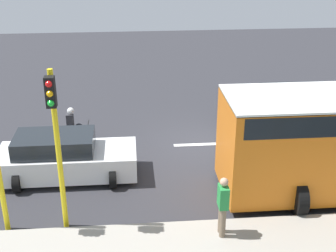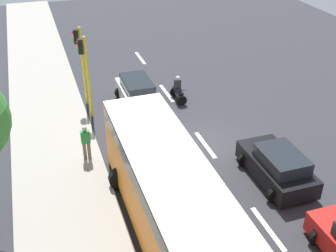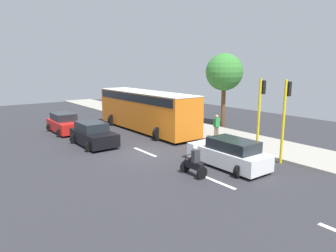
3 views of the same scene
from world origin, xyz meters
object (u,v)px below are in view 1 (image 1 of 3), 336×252
at_px(motorcycle, 74,130).
at_px(pedestrian_by_tree, 223,205).
at_px(car_black, 282,107).
at_px(traffic_light_midblock, 56,131).
at_px(car_white, 65,158).

relative_size(motorcycle, pedestrian_by_tree, 0.91).
distance_m(car_black, motorcycle, 8.49).
height_order(pedestrian_by_tree, traffic_light_midblock, traffic_light_midblock).
distance_m(pedestrian_by_tree, traffic_light_midblock, 4.62).
bearing_deg(pedestrian_by_tree, car_black, 151.91).
xyz_separation_m(car_black, pedestrian_by_tree, (7.45, -3.98, 0.35)).
height_order(motorcycle, pedestrian_by_tree, pedestrian_by_tree).
bearing_deg(car_white, motorcycle, 178.22).
xyz_separation_m(car_black, motorcycle, (1.48, -8.36, -0.07)).
xyz_separation_m(car_white, pedestrian_by_tree, (3.65, 4.45, 0.35)).
distance_m(car_black, car_white, 9.25).
height_order(car_white, traffic_light_midblock, traffic_light_midblock).
relative_size(car_black, car_white, 0.88).
bearing_deg(car_black, traffic_light_midblock, -50.69).
bearing_deg(traffic_light_midblock, pedestrian_by_tree, 79.02).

